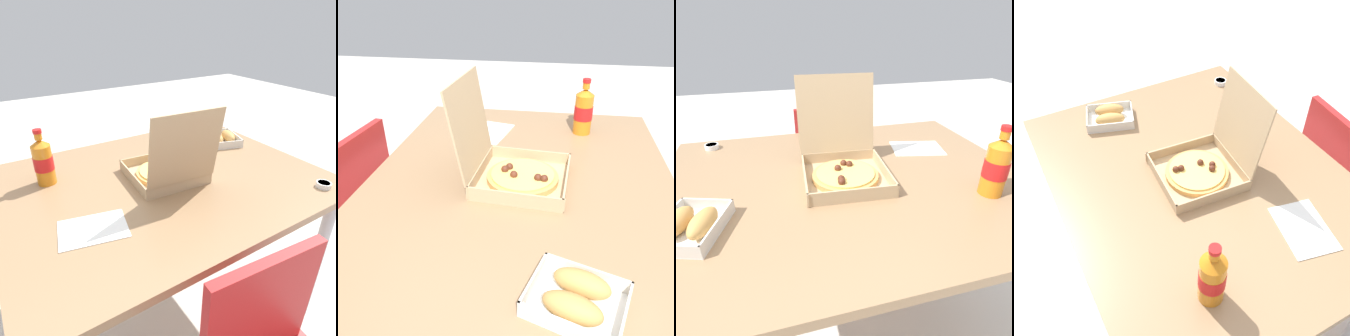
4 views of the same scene
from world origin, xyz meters
TOP-DOWN VIEW (x-y plane):
  - ground_plane at (0.00, 0.00)m, footprint 10.00×10.00m
  - dining_table at (0.00, 0.00)m, footprint 1.27×0.98m
  - chair at (0.08, 0.73)m, footprint 0.43×0.43m
  - pizza_box_open at (-0.01, 0.02)m, footprint 0.30×0.35m
  - bread_side_box at (-0.46, -0.16)m, footprint 0.20×0.23m
  - cola_bottle at (0.41, -0.21)m, footprint 0.07×0.07m
  - paper_menu at (0.36, 0.17)m, footprint 0.24×0.19m
  - dipping_sauce_cup at (-0.49, 0.40)m, footprint 0.06×0.06m

SIDE VIEW (x-z plane):
  - ground_plane at x=0.00m, z-range 0.00..0.00m
  - chair at x=0.08m, z-range 0.06..0.89m
  - dining_table at x=0.00m, z-range 0.30..1.05m
  - paper_menu at x=0.36m, z-range 0.75..0.75m
  - dipping_sauce_cup at x=-0.49m, z-range 0.75..0.77m
  - bread_side_box at x=-0.46m, z-range 0.75..0.80m
  - pizza_box_open at x=-0.01m, z-range 0.64..0.96m
  - cola_bottle at x=0.41m, z-range 0.73..0.96m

